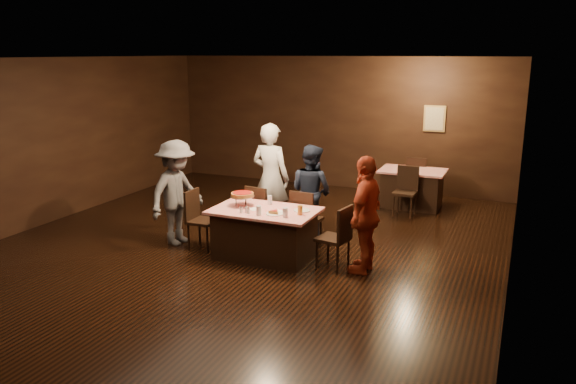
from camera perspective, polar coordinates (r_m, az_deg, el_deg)
The scene contains 23 objects.
room at distance 8.44m, azimuth -5.65°, elevation 7.50°, with size 10.00×10.04×3.02m.
main_table at distance 8.62m, azimuth -2.37°, elevation -4.25°, with size 1.60×1.00×0.77m, color #BA0F0C.
back_table at distance 11.72m, azimuth 12.46°, elevation 0.36°, with size 1.30×0.90×0.77m, color #A30A0D.
chair_far_left at distance 9.41m, azimuth -2.62°, elevation -2.11°, with size 0.42×0.42×0.95m, color black.
chair_far_right at distance 9.10m, azimuth 1.93°, elevation -2.66°, with size 0.42×0.42×0.95m, color black.
chair_end_left at distance 9.10m, azimuth -8.66°, elevation -2.81°, with size 0.42×0.42×0.95m, color black.
chair_end_right at distance 8.20m, azimuth 4.60°, elevation -4.59°, with size 0.42×0.42×0.95m, color black.
chair_back_near at distance 11.03m, azimuth 11.79°, elevation 0.03°, with size 0.42×0.42×0.95m, color black.
chair_back_far at distance 12.27m, azimuth 13.02°, elevation 1.38°, with size 0.42×0.42×0.95m, color black.
diner_white_jacket at distance 9.74m, azimuth -1.77°, elevation 1.42°, with size 0.70×0.46×1.92m, color silver.
diner_navy_hoodie at distance 9.49m, azimuth 2.36°, elevation 0.07°, with size 0.78×0.61×1.60m, color #192034.
diner_grey_knit at distance 9.31m, azimuth -11.25°, elevation -0.08°, with size 1.11×0.64×1.72m, color #56575A.
diner_red_shirt at distance 8.02m, azimuth 7.91°, elevation -2.29°, with size 1.00×0.42×1.70m, color #AC3920.
pizza_stand at distance 8.68m, azimuth -4.66°, elevation -0.26°, with size 0.38×0.38×0.22m.
plate_with_slice at distance 8.24m, azimuth -1.37°, elevation -2.12°, with size 0.25×0.25×0.06m.
plate_empty at distance 8.43m, azimuth 1.42°, elevation -1.88°, with size 0.25×0.25×0.01m, color white.
glass_front_left at distance 8.21m, azimuth -2.99°, elevation -1.88°, with size 0.08×0.08×0.14m, color silver.
glass_front_right at distance 8.09m, azimuth -0.29°, elevation -2.10°, with size 0.08×0.08×0.14m, color silver.
glass_amber at distance 8.21m, azimuth 1.23°, elevation -1.85°, with size 0.08×0.08×0.14m, color #BF7F26.
glass_back at distance 8.77m, azimuth -1.86°, elevation -0.82°, with size 0.08×0.08×0.14m, color silver.
condiments at distance 8.33m, azimuth -4.36°, elevation -1.82°, with size 0.17×0.10×0.09m.
napkin_center at distance 8.39m, azimuth -0.55°, elevation -1.99°, with size 0.16×0.16×0.01m, color white.
napkin_left at distance 8.53m, azimuth -3.46°, elevation -1.74°, with size 0.16×0.16×0.01m, color white.
Camera 1 is at (4.04, -7.35, 3.09)m, focal length 35.00 mm.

